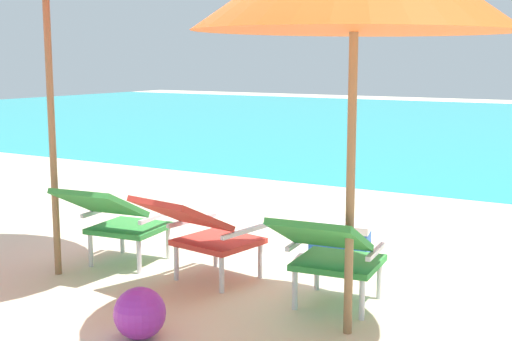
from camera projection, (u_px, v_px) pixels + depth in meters
The scene contains 6 objects.
ground_plane at pixel (414, 189), 8.59m from camera, with size 40.00×40.00×0.00m, color beige.
lounge_chair_left at pixel (116, 217), 5.27m from camera, with size 0.64×0.93×0.68m.
lounge_chair_center at pixel (201, 229), 4.89m from camera, with size 0.65×0.94×0.68m.
lounge_chair_right at pixel (330, 251), 4.35m from camera, with size 0.63×0.93×0.68m.
beach_ball at pixel (140, 313), 3.98m from camera, with size 0.30×0.30×0.30m, color purple.
cooler_box at pixel (340, 241), 5.49m from camera, with size 0.54×0.43×0.32m.
Camera 1 is at (2.68, -4.24, 1.59)m, focal length 49.01 mm.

